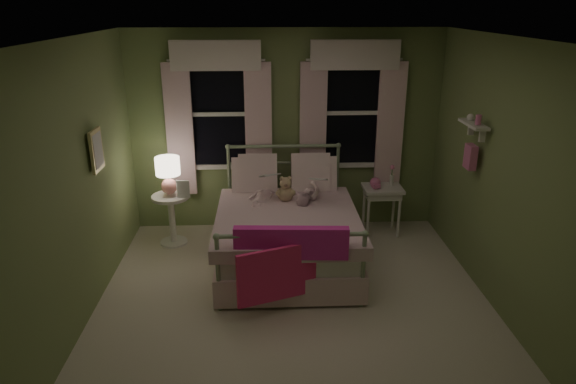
{
  "coord_description": "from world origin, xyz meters",
  "views": [
    {
      "loc": [
        -0.27,
        -4.42,
        2.88
      ],
      "look_at": [
        -0.03,
        0.66,
        1.0
      ],
      "focal_mm": 32.0,
      "sensor_mm": 36.0,
      "label": 1
    }
  ],
  "objects_px": {
    "child_left": "(262,173)",
    "nightstand_left": "(172,213)",
    "bed": "(287,231)",
    "child_right": "(308,172)",
    "nightstand_right": "(382,194)",
    "teddy_bear": "(286,191)",
    "table_lamp": "(168,172)"
  },
  "relations": [
    {
      "from": "nightstand_right",
      "to": "nightstand_left",
      "type": "bearing_deg",
      "value": -176.15
    },
    {
      "from": "child_left",
      "to": "child_right",
      "type": "height_order",
      "value": "child_left"
    },
    {
      "from": "child_right",
      "to": "nightstand_left",
      "type": "bearing_deg",
      "value": 14.35
    },
    {
      "from": "teddy_bear",
      "to": "child_right",
      "type": "bearing_deg",
      "value": 29.5
    },
    {
      "from": "teddy_bear",
      "to": "table_lamp",
      "type": "height_order",
      "value": "table_lamp"
    },
    {
      "from": "teddy_bear",
      "to": "bed",
      "type": "bearing_deg",
      "value": -90.0
    },
    {
      "from": "nightstand_right",
      "to": "table_lamp",
      "type": "bearing_deg",
      "value": -176.15
    },
    {
      "from": "nightstand_left",
      "to": "child_right",
      "type": "bearing_deg",
      "value": -4.07
    },
    {
      "from": "bed",
      "to": "child_right",
      "type": "bearing_deg",
      "value": 56.4
    },
    {
      "from": "table_lamp",
      "to": "child_right",
      "type": "bearing_deg",
      "value": -4.07
    },
    {
      "from": "nightstand_left",
      "to": "table_lamp",
      "type": "relative_size",
      "value": 1.39
    },
    {
      "from": "bed",
      "to": "nightstand_left",
      "type": "height_order",
      "value": "bed"
    },
    {
      "from": "teddy_bear",
      "to": "nightstand_left",
      "type": "height_order",
      "value": "teddy_bear"
    },
    {
      "from": "child_left",
      "to": "child_right",
      "type": "bearing_deg",
      "value": -167.03
    },
    {
      "from": "nightstand_left",
      "to": "bed",
      "type": "bearing_deg",
      "value": -20.96
    },
    {
      "from": "child_left",
      "to": "table_lamp",
      "type": "distance_m",
      "value": 1.14
    },
    {
      "from": "child_left",
      "to": "nightstand_left",
      "type": "bearing_deg",
      "value": 6.9
    },
    {
      "from": "bed",
      "to": "child_left",
      "type": "bearing_deg",
      "value": 123.6
    },
    {
      "from": "nightstand_right",
      "to": "child_left",
      "type": "bearing_deg",
      "value": -169.01
    },
    {
      "from": "nightstand_left",
      "to": "nightstand_right",
      "type": "xyz_separation_m",
      "value": [
        2.69,
        0.18,
        0.13
      ]
    },
    {
      "from": "nightstand_left",
      "to": "table_lamp",
      "type": "bearing_deg",
      "value": 0.0
    },
    {
      "from": "child_right",
      "to": "teddy_bear",
      "type": "xyz_separation_m",
      "value": [
        -0.28,
        -0.16,
        -0.17
      ]
    },
    {
      "from": "nightstand_left",
      "to": "nightstand_right",
      "type": "relative_size",
      "value": 1.02
    },
    {
      "from": "child_right",
      "to": "nightstand_right",
      "type": "bearing_deg",
      "value": -144.68
    },
    {
      "from": "child_right",
      "to": "table_lamp",
      "type": "relative_size",
      "value": 1.67
    },
    {
      "from": "child_left",
      "to": "nightstand_left",
      "type": "relative_size",
      "value": 1.21
    },
    {
      "from": "teddy_bear",
      "to": "nightstand_left",
      "type": "distance_m",
      "value": 1.49
    },
    {
      "from": "child_left",
      "to": "nightstand_left",
      "type": "distance_m",
      "value": 1.26
    },
    {
      "from": "child_left",
      "to": "nightstand_right",
      "type": "height_order",
      "value": "child_left"
    },
    {
      "from": "bed",
      "to": "table_lamp",
      "type": "bearing_deg",
      "value": 159.04
    },
    {
      "from": "bed",
      "to": "nightstand_right",
      "type": "distance_m",
      "value": 1.47
    },
    {
      "from": "child_left",
      "to": "child_right",
      "type": "xyz_separation_m",
      "value": [
        0.56,
        0.0,
        -0.0
      ]
    }
  ]
}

